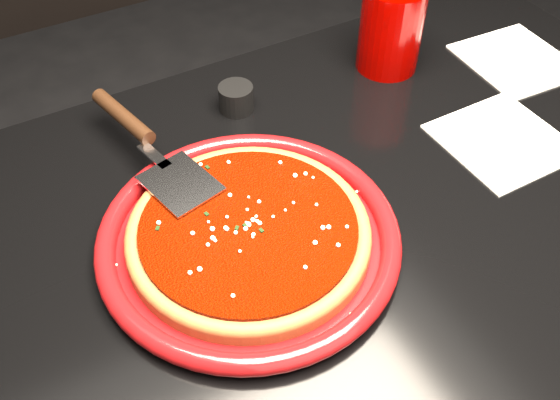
{
  "coord_description": "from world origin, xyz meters",
  "views": [
    {
      "loc": [
        -0.33,
        -0.41,
        1.34
      ],
      "look_at": [
        -0.07,
        0.06,
        0.77
      ],
      "focal_mm": 40.0,
      "sensor_mm": 36.0,
      "label": 1
    }
  ],
  "objects_px": {
    "plate": "(249,237)",
    "ramekin": "(236,98)",
    "cup": "(391,28)",
    "pizza_server": "(150,144)",
    "table": "(331,368)"
  },
  "relations": [
    {
      "from": "plate",
      "to": "ramekin",
      "type": "height_order",
      "value": "ramekin"
    },
    {
      "from": "plate",
      "to": "cup",
      "type": "relative_size",
      "value": 2.67
    },
    {
      "from": "pizza_server",
      "to": "ramekin",
      "type": "bearing_deg",
      "value": 9.69
    },
    {
      "from": "plate",
      "to": "ramekin",
      "type": "xyz_separation_m",
      "value": [
        0.11,
        0.24,
        0.01
      ]
    },
    {
      "from": "cup",
      "to": "ramekin",
      "type": "height_order",
      "value": "cup"
    },
    {
      "from": "pizza_server",
      "to": "plate",
      "type": "bearing_deg",
      "value": -86.99
    },
    {
      "from": "plate",
      "to": "pizza_server",
      "type": "xyz_separation_m",
      "value": [
        -0.05,
        0.18,
        0.03
      ]
    },
    {
      "from": "plate",
      "to": "ramekin",
      "type": "bearing_deg",
      "value": 66.5
    },
    {
      "from": "plate",
      "to": "cup",
      "type": "height_order",
      "value": "cup"
    },
    {
      "from": "pizza_server",
      "to": "cup",
      "type": "relative_size",
      "value": 2.3
    },
    {
      "from": "table",
      "to": "pizza_server",
      "type": "bearing_deg",
      "value": 130.37
    },
    {
      "from": "table",
      "to": "pizza_server",
      "type": "height_order",
      "value": "pizza_server"
    },
    {
      "from": "table",
      "to": "plate",
      "type": "height_order",
      "value": "plate"
    },
    {
      "from": "pizza_server",
      "to": "cup",
      "type": "xyz_separation_m",
      "value": [
        0.42,
        0.05,
        0.02
      ]
    },
    {
      "from": "plate",
      "to": "pizza_server",
      "type": "distance_m",
      "value": 0.19
    }
  ]
}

